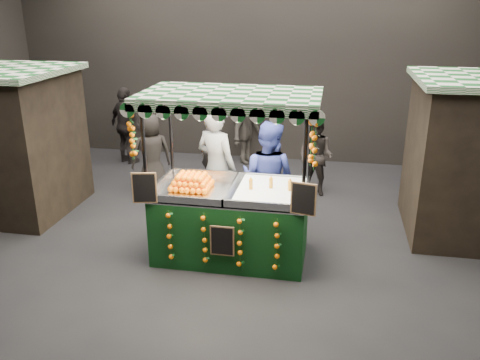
# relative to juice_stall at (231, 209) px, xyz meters

# --- Properties ---
(ground) EXTENTS (12.00, 12.00, 0.00)m
(ground) POSITION_rel_juice_stall_xyz_m (-0.27, 0.08, -0.78)
(ground) COLOR black
(ground) RESTS_ON ground
(market_hall) EXTENTS (12.10, 10.10, 5.05)m
(market_hall) POSITION_rel_juice_stall_xyz_m (-0.27, 0.08, 2.60)
(market_hall) COLOR black
(market_hall) RESTS_ON ground
(juice_stall) EXTENTS (2.59, 1.52, 2.51)m
(juice_stall) POSITION_rel_juice_stall_xyz_m (0.00, 0.00, 0.00)
(juice_stall) COLOR black
(juice_stall) RESTS_ON ground
(vendor_grey) EXTENTS (0.90, 0.77, 2.08)m
(vendor_grey) POSITION_rel_juice_stall_xyz_m (-0.47, 1.06, 0.26)
(vendor_grey) COLOR slate
(vendor_grey) RESTS_ON ground
(vendor_blue) EXTENTS (1.10, 0.96, 1.91)m
(vendor_blue) POSITION_rel_juice_stall_xyz_m (0.41, 0.95, 0.18)
(vendor_blue) COLOR navy
(vendor_blue) RESTS_ON ground
(shopper_0) EXTENTS (0.63, 0.49, 1.52)m
(shopper_0) POSITION_rel_juice_stall_xyz_m (-0.97, 2.88, -0.02)
(shopper_0) COLOR black
(shopper_0) RESTS_ON ground
(shopper_1) EXTENTS (0.95, 0.88, 1.57)m
(shopper_1) POSITION_rel_juice_stall_xyz_m (1.11, 2.85, 0.00)
(shopper_1) COLOR black
(shopper_1) RESTS_ON ground
(shopper_2) EXTENTS (1.13, 0.92, 1.80)m
(shopper_2) POSITION_rel_juice_stall_xyz_m (-3.37, 4.10, 0.12)
(shopper_2) COLOR black
(shopper_2) RESTS_ON ground
(shopper_3) EXTENTS (1.03, 1.26, 1.69)m
(shopper_3) POSITION_rel_juice_stall_xyz_m (-0.54, 4.60, 0.07)
(shopper_3) COLOR #2A2622
(shopper_3) RESTS_ON ground
(shopper_4) EXTENTS (0.95, 0.87, 1.63)m
(shopper_4) POSITION_rel_juice_stall_xyz_m (-2.10, 2.33, 0.03)
(shopper_4) COLOR black
(shopper_4) RESTS_ON ground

